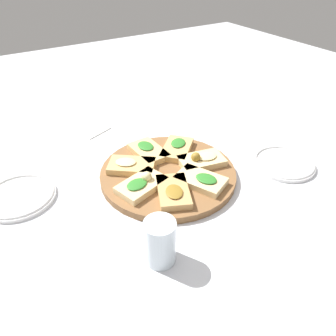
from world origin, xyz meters
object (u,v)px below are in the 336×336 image
Objects in this scene: serving_board at (168,174)px; napkin_stack at (92,129)px; plate_left at (284,163)px; plate_right at (19,196)px; water_glass at (160,242)px.

serving_board reaches higher than napkin_stack.
plate_left is 1.83× the size of napkin_stack.
plate_left is 0.97× the size of plate_right.
plate_left is at bearing 157.39° from serving_board.
plate_left is at bearing -168.19° from water_glass.
plate_right is 1.88× the size of napkin_stack.
serving_board reaches higher than plate_left.
serving_board is at bearing -125.27° from water_glass.
serving_board is 0.36m from plate_left.
water_glass is at bearing 82.02° from napkin_stack.
napkin_stack is at bearing -97.98° from water_glass.
water_glass is at bearing 120.33° from plate_right.
serving_board is 0.39m from napkin_stack.
plate_left is 0.77m from plate_right.
water_glass reaches higher than napkin_stack.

